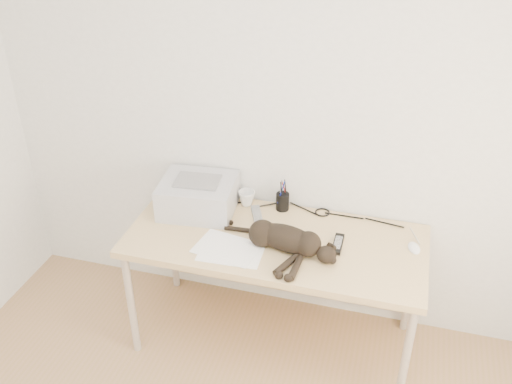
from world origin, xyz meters
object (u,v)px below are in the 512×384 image
(cat, at_px, (283,239))
(mouse, at_px, (414,246))
(desk, at_px, (279,249))
(pen_cup, at_px, (283,201))
(printer, at_px, (198,196))
(mug, at_px, (247,198))

(cat, bearing_deg, mouse, 27.32)
(desk, distance_m, pen_cup, 0.28)
(printer, relative_size, mouse, 4.26)
(cat, relative_size, mouse, 6.13)
(cat, bearing_deg, mug, 140.90)
(desk, relative_size, cat, 2.49)
(printer, height_order, pen_cup, printer)
(mug, bearing_deg, desk, -38.52)
(printer, distance_m, mouse, 1.22)
(printer, distance_m, mug, 0.28)
(mug, relative_size, mouse, 0.92)
(desk, bearing_deg, printer, 172.06)
(desk, distance_m, printer, 0.55)
(mouse, bearing_deg, desk, 164.96)
(desk, xyz_separation_m, mouse, (0.72, 0.02, 0.15))
(mug, bearing_deg, pen_cup, 2.69)
(printer, height_order, cat, printer)
(mug, bearing_deg, mouse, -10.34)
(mug, height_order, mouse, mug)
(desk, height_order, printer, printer)
(cat, height_order, pen_cup, pen_cup)
(printer, xyz_separation_m, mug, (0.25, 0.12, -0.05))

